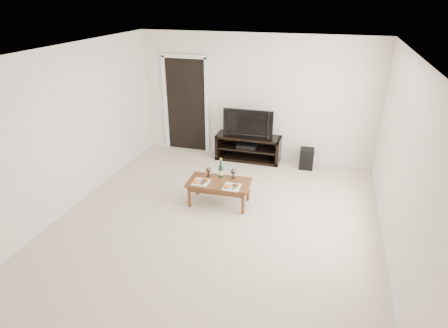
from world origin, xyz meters
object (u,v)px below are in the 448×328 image
subwoofer (307,159)px  media_console (248,148)px  coffee_table (219,193)px  television (249,122)px

subwoofer → media_console: bearing=174.5°
subwoofer → coffee_table: 2.28m
television → subwoofer: 1.40m
coffee_table → subwoofer: bearing=55.0°
media_console → television: 0.58m
media_console → coffee_table: 1.94m
subwoofer → television: bearing=174.5°
media_console → subwoofer: media_console is taller
media_console → subwoofer: size_ratio=3.26×
media_console → coffee_table: media_console is taller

